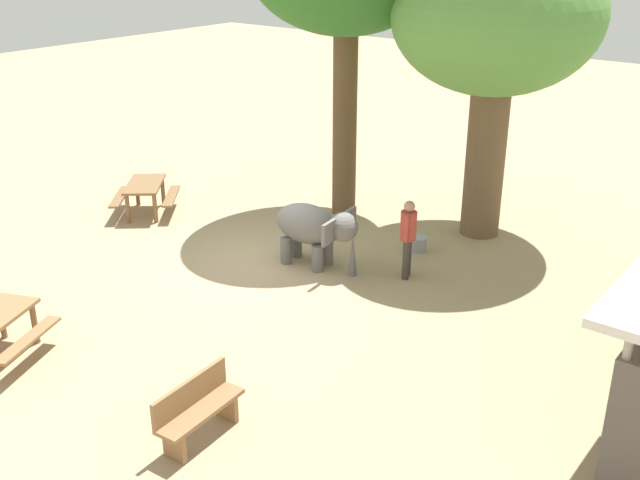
# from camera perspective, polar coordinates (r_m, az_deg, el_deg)

# --- Properties ---
(ground_plane) EXTENTS (60.00, 60.00, 0.00)m
(ground_plane) POSITION_cam_1_polar(r_m,az_deg,el_deg) (15.53, -4.81, -1.87)
(ground_plane) COLOR tan
(elephant) EXTENTS (1.27, 1.90, 1.31)m
(elephant) POSITION_cam_1_polar(r_m,az_deg,el_deg) (15.10, -0.41, 0.93)
(elephant) COLOR slate
(elephant) RESTS_ON ground_plane
(person_handler) EXTENTS (0.49, 0.32, 1.62)m
(person_handler) POSITION_cam_1_polar(r_m,az_deg,el_deg) (14.64, 6.77, 0.51)
(person_handler) COLOR #3F3833
(person_handler) RESTS_ON ground_plane
(shade_tree_secondary) EXTENTS (4.68, 4.29, 6.50)m
(shade_tree_secondary) POSITION_cam_1_polar(r_m,az_deg,el_deg) (16.31, 13.46, 16.11)
(shade_tree_secondary) COLOR brown
(shade_tree_secondary) RESTS_ON ground_plane
(wooden_bench) EXTENTS (1.43, 0.50, 0.88)m
(wooden_bench) POSITION_cam_1_polar(r_m,az_deg,el_deg) (10.46, -9.40, -12.57)
(wooden_bench) COLOR olive
(wooden_bench) RESTS_ON ground_plane
(picnic_table_far) EXTENTS (2.10, 2.10, 0.78)m
(picnic_table_far) POSITION_cam_1_polar(r_m,az_deg,el_deg) (18.51, -13.26, 3.69)
(picnic_table_far) COLOR brown
(picnic_table_far) RESTS_ON ground_plane
(feed_bucket) EXTENTS (0.36, 0.36, 0.32)m
(feed_bucket) POSITION_cam_1_polar(r_m,az_deg,el_deg) (16.19, 7.53, -0.31)
(feed_bucket) COLOR gray
(feed_bucket) RESTS_ON ground_plane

